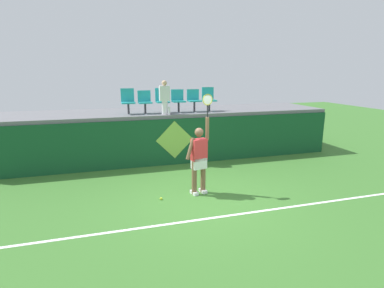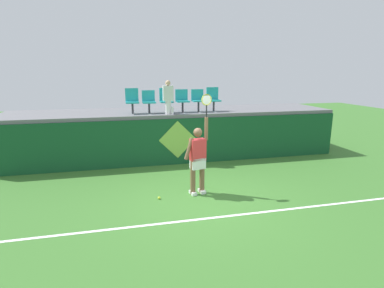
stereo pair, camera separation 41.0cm
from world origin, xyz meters
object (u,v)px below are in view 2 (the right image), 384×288
stadium_chair_0 (132,100)px  spectator_0 (168,97)px  water_bottle (172,111)px  stadium_chair_5 (213,98)px  stadium_chair_3 (182,99)px  tennis_player (198,157)px  tennis_ball (159,198)px  stadium_chair_1 (149,100)px  stadium_chair_4 (198,99)px  stadium_chair_2 (166,99)px

stadium_chair_0 → spectator_0: spectator_0 is taller
water_bottle → stadium_chair_5: stadium_chair_5 is taller
stadium_chair_5 → stadium_chair_3: bearing=-179.7°
stadium_chair_0 → stadium_chair_3: (1.72, -0.01, -0.02)m
tennis_player → tennis_ball: 1.39m
tennis_ball → stadium_chair_1: bearing=87.7°
stadium_chair_3 → spectator_0: 0.72m
stadium_chair_4 → stadium_chair_5: size_ratio=0.92×
tennis_ball → water_bottle: 3.53m
tennis_ball → stadium_chair_3: size_ratio=0.08×
water_bottle → stadium_chair_4: (1.02, 0.57, 0.31)m
tennis_ball → stadium_chair_2: stadium_chair_2 is taller
stadium_chair_3 → stadium_chair_5: stadium_chair_5 is taller
tennis_player → stadium_chair_0: (-1.43, 3.37, 1.17)m
tennis_player → stadium_chair_5: (1.43, 3.37, 1.17)m
stadium_chair_1 → stadium_chair_2: size_ratio=0.91×
tennis_ball → spectator_0: size_ratio=0.06×
tennis_ball → stadium_chair_4: bearing=61.8°
spectator_0 → stadium_chair_5: bearing=14.3°
stadium_chair_4 → spectator_0: (-1.14, -0.43, 0.14)m
tennis_player → tennis_ball: tennis_player is taller
tennis_ball → stadium_chair_0: (-0.42, 3.51, 2.11)m
tennis_player → stadium_chair_0: size_ratio=3.01×
stadium_chair_5 → spectator_0: size_ratio=0.76×
tennis_player → stadium_chair_2: bearing=94.6°
tennis_ball → spectator_0: bearing=76.4°
tennis_player → water_bottle: tennis_player is taller
tennis_player → tennis_ball: bearing=-172.4°
water_bottle → stadium_chair_2: bearing=101.1°
tennis_player → spectator_0: (-0.27, 2.94, 1.28)m
stadium_chair_0 → stadium_chair_1: 0.56m
stadium_chair_1 → stadium_chair_5: bearing=0.2°
tennis_player → stadium_chair_3: tennis_player is taller
stadium_chair_3 → stadium_chair_1: bearing=-180.0°
stadium_chair_1 → stadium_chair_4: 1.74m
stadium_chair_1 → stadium_chair_4: size_ratio=0.98×
stadium_chair_1 → stadium_chair_4: (1.74, -0.00, 0.01)m
tennis_ball → stadium_chair_4: stadium_chair_4 is taller
stadium_chair_2 → spectator_0: 0.45m
water_bottle → tennis_player: bearing=-86.8°
stadium_chair_2 → stadium_chair_3: size_ratio=1.07×
stadium_chair_1 → stadium_chair_2: bearing=0.7°
spectator_0 → stadium_chair_0: bearing=159.5°
stadium_chair_1 → stadium_chair_5: 2.30m
stadium_chair_0 → stadium_chair_4: stadium_chair_0 is taller
stadium_chair_4 → stadium_chair_5: bearing=0.8°
tennis_player → water_bottle: bearing=93.2°
stadium_chair_5 → stadium_chair_4: bearing=-179.2°
tennis_player → water_bottle: (-0.16, 2.79, 0.83)m
stadium_chair_3 → spectator_0: spectator_0 is taller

